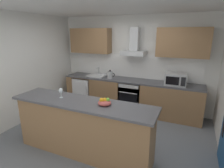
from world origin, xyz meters
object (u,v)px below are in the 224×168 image
(kettle, at_px, (110,75))
(range_hood, at_px, (134,46))
(oven, at_px, (131,96))
(refrigerator, at_px, (85,90))
(wine_glass, at_px, (61,91))
(microwave, at_px, (176,79))
(sink, at_px, (97,75))
(fruit_bowl, at_px, (104,102))

(kettle, bearing_deg, range_hood, 14.57)
(oven, xyz_separation_m, refrigerator, (-1.48, -0.00, -0.03))
(kettle, distance_m, wine_glass, 2.06)
(refrigerator, relative_size, microwave, 1.70)
(oven, bearing_deg, refrigerator, -179.89)
(range_hood, bearing_deg, sink, -173.70)
(range_hood, xyz_separation_m, wine_glass, (-0.67, -2.22, -0.66))
(microwave, bearing_deg, wine_glass, -130.88)
(refrigerator, distance_m, kettle, 1.03)
(kettle, bearing_deg, sink, 174.27)
(refrigerator, distance_m, range_hood, 2.02)
(kettle, bearing_deg, wine_glass, -91.11)
(oven, distance_m, wine_glass, 2.30)
(microwave, xyz_separation_m, range_hood, (-1.12, 0.16, 0.74))
(sink, xyz_separation_m, kettle, (0.45, -0.04, 0.08))
(oven, relative_size, fruit_bowl, 3.64)
(microwave, height_order, fruit_bowl, microwave)
(oven, bearing_deg, microwave, -1.42)
(wine_glass, relative_size, fruit_bowl, 0.81)
(oven, xyz_separation_m, wine_glass, (-0.67, -2.09, 0.67))
(refrigerator, relative_size, fruit_bowl, 3.86)
(oven, bearing_deg, sink, 179.41)
(fruit_bowl, bearing_deg, sink, 121.36)
(range_hood, xyz_separation_m, fruit_bowl, (0.21, -2.22, -0.74))
(sink, bearing_deg, oven, -0.59)
(oven, relative_size, refrigerator, 0.94)
(range_hood, distance_m, fruit_bowl, 2.35)
(range_hood, bearing_deg, refrigerator, -174.91)
(oven, height_order, kettle, kettle)
(range_hood, bearing_deg, microwave, -7.99)
(kettle, bearing_deg, oven, 3.07)
(microwave, xyz_separation_m, wine_glass, (-1.79, -2.07, 0.08))
(sink, relative_size, fruit_bowl, 2.27)
(fruit_bowl, bearing_deg, microwave, 66.09)
(sink, height_order, wine_glass, wine_glass)
(oven, height_order, range_hood, range_hood)
(microwave, bearing_deg, sink, 178.99)
(microwave, relative_size, wine_glass, 2.81)
(microwave, bearing_deg, fruit_bowl, -113.91)
(sink, relative_size, range_hood, 0.69)
(sink, xyz_separation_m, wine_glass, (0.41, -2.11, 0.20))
(kettle, xyz_separation_m, range_hood, (0.63, 0.16, 0.78))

